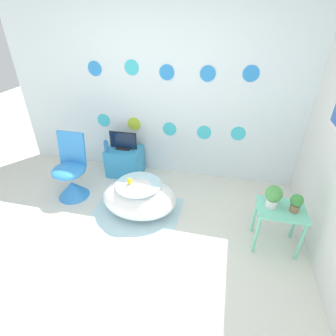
{
  "coord_description": "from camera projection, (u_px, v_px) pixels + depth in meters",
  "views": [
    {
      "loc": [
        0.81,
        -1.49,
        2.24
      ],
      "look_at": [
        0.24,
        0.95,
        0.7
      ],
      "focal_mm": 28.0,
      "sensor_mm": 36.0,
      "label": 1
    }
  ],
  "objects": [
    {
      "name": "ground_plane",
      "position": [
        122.0,
        275.0,
        2.57
      ],
      "size": [
        12.0,
        12.0,
        0.0
      ],
      "primitive_type": "plane",
      "color": "silver"
    },
    {
      "name": "wall_back_dotted",
      "position": [
        168.0,
        89.0,
        3.55
      ],
      "size": [
        4.69,
        0.05,
        2.6
      ],
      "color": "white",
      "rests_on": "ground_plane"
    },
    {
      "name": "rug",
      "position": [
        134.0,
        216.0,
        3.28
      ],
      "size": [
        1.1,
        0.97,
        0.01
      ],
      "color": "silver",
      "rests_on": "ground_plane"
    },
    {
      "name": "bathtub",
      "position": [
        139.0,
        198.0,
        3.25
      ],
      "size": [
        0.92,
        0.68,
        0.45
      ],
      "color": "white",
      "rests_on": "ground_plane"
    },
    {
      "name": "rubber_duck",
      "position": [
        130.0,
        181.0,
        3.1
      ],
      "size": [
        0.06,
        0.07,
        0.08
      ],
      "color": "yellow",
      "rests_on": "bathtub"
    },
    {
      "name": "chair",
      "position": [
        71.0,
        178.0,
        3.53
      ],
      "size": [
        0.44,
        0.44,
        0.88
      ],
      "color": "#338CE0",
      "rests_on": "ground_plane"
    },
    {
      "name": "tv_cabinet",
      "position": [
        125.0,
        161.0,
        4.03
      ],
      "size": [
        0.51,
        0.39,
        0.44
      ],
      "color": "#389ED6",
      "rests_on": "ground_plane"
    },
    {
      "name": "tv",
      "position": [
        123.0,
        141.0,
        3.86
      ],
      "size": [
        0.41,
        0.12,
        0.27
      ],
      "color": "black",
      "rests_on": "tv_cabinet"
    },
    {
      "name": "vase",
      "position": [
        106.0,
        146.0,
        3.8
      ],
      "size": [
        0.06,
        0.06,
        0.18
      ],
      "color": "#2D72B7",
      "rests_on": "tv_cabinet"
    },
    {
      "name": "side_table",
      "position": [
        280.0,
        215.0,
        2.69
      ],
      "size": [
        0.48,
        0.37,
        0.51
      ],
      "color": "#72D8B7",
      "rests_on": "ground_plane"
    },
    {
      "name": "potted_plant_left",
      "position": [
        274.0,
        196.0,
        2.6
      ],
      "size": [
        0.17,
        0.17,
        0.25
      ],
      "color": "white",
      "rests_on": "side_table"
    },
    {
      "name": "potted_plant_right",
      "position": [
        296.0,
        202.0,
        2.55
      ],
      "size": [
        0.12,
        0.12,
        0.2
      ],
      "color": "#8C6B4C",
      "rests_on": "side_table"
    }
  ]
}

